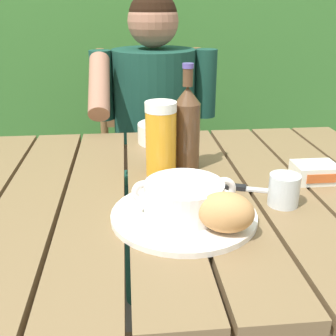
{
  "coord_description": "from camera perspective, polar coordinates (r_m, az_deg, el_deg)",
  "views": [
    {
      "loc": [
        -0.06,
        -0.89,
        1.16
      ],
      "look_at": [
        0.02,
        -0.04,
        0.82
      ],
      "focal_mm": 44.62,
      "sensor_mm": 36.0,
      "label": 1
    }
  ],
  "objects": [
    {
      "name": "dining_table",
      "position": [
        1.02,
        -1.5,
        -7.64
      ],
      "size": [
        1.28,
        0.92,
        0.75
      ],
      "color": "brown",
      "rests_on": "ground_plane"
    },
    {
      "name": "chair_near_diner",
      "position": [
        1.92,
        -2.12,
        0.74
      ],
      "size": [
        0.47,
        0.48,
        0.96
      ],
      "color": "brown",
      "rests_on": "ground_plane"
    },
    {
      "name": "person_eating",
      "position": [
        1.65,
        -1.87,
        5.92
      ],
      "size": [
        0.48,
        0.47,
        1.2
      ],
      "color": "#163F32",
      "rests_on": "ground_plane"
    },
    {
      "name": "serving_plate",
      "position": [
        0.86,
        2.17,
        -6.42
      ],
      "size": [
        0.3,
        0.3,
        0.01
      ],
      "color": "white",
      "rests_on": "dining_table"
    },
    {
      "name": "soup_bowl",
      "position": [
        0.84,
        2.21,
        -3.99
      ],
      "size": [
        0.21,
        0.16,
        0.07
      ],
      "color": "white",
      "rests_on": "serving_plate"
    },
    {
      "name": "bread_roll",
      "position": [
        0.78,
        7.91,
        -6.01
      ],
      "size": [
        0.12,
        0.11,
        0.08
      ],
      "color": "tan",
      "rests_on": "serving_plate"
    },
    {
      "name": "beer_glass",
      "position": [
        1.04,
        -0.97,
        4.01
      ],
      "size": [
        0.08,
        0.08,
        0.19
      ],
      "color": "orange",
      "rests_on": "dining_table"
    },
    {
      "name": "beer_bottle",
      "position": [
        1.07,
        2.61,
        5.7
      ],
      "size": [
        0.07,
        0.07,
        0.27
      ],
      "color": "#533621",
      "rests_on": "dining_table"
    },
    {
      "name": "water_glass_small",
      "position": [
        0.93,
        15.55,
        -2.92
      ],
      "size": [
        0.07,
        0.07,
        0.07
      ],
      "color": "silver",
      "rests_on": "dining_table"
    },
    {
      "name": "butter_tub",
      "position": [
        1.08,
        19.39,
        -0.56
      ],
      "size": [
        0.1,
        0.08,
        0.04
      ],
      "color": "white",
      "rests_on": "dining_table"
    },
    {
      "name": "table_knife",
      "position": [
        0.99,
        10.44,
        -2.73
      ],
      "size": [
        0.15,
        0.07,
        0.01
      ],
      "color": "silver",
      "rests_on": "dining_table"
    },
    {
      "name": "diner_bowl",
      "position": [
        1.3,
        -0.73,
        4.83
      ],
      "size": [
        0.16,
        0.16,
        0.06
      ],
      "color": "white",
      "rests_on": "dining_table"
    }
  ]
}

